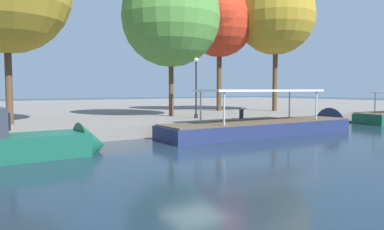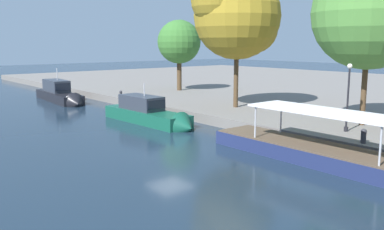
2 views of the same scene
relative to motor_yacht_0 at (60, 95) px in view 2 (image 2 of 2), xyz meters
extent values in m
plane|color=#192838|center=(24.65, -3.18, -0.68)|extent=(220.00, 220.00, 0.00)
cube|color=black|center=(-0.49, 0.03, -0.35)|extent=(9.95, 2.91, 1.30)
cone|color=black|center=(4.81, -0.33, -0.35)|extent=(1.34, 2.21, 2.13)
cube|color=#2D333D|center=(-1.22, 0.08, 0.97)|extent=(4.53, 2.09, 1.34)
cube|color=black|center=(0.49, -0.03, 1.04)|extent=(1.29, 1.76, 0.80)
cylinder|color=silver|center=(-0.73, 0.05, 2.32)|extent=(0.08, 0.08, 1.35)
cube|color=#14513D|center=(16.56, 0.44, -0.38)|extent=(9.17, 2.65, 1.39)
cone|color=#14513D|center=(21.50, 0.63, -0.38)|extent=(1.28, 2.23, 2.19)
cube|color=#2D333D|center=(15.88, 0.42, 0.89)|extent=(4.16, 2.00, 1.15)
cube|color=black|center=(17.47, 0.48, 0.94)|extent=(1.16, 1.77, 0.69)
cylinder|color=silver|center=(16.33, 0.43, 1.99)|extent=(0.08, 0.08, 1.06)
cube|color=navy|center=(32.50, 1.24, -0.46)|extent=(13.78, 3.06, 1.19)
cube|color=brown|center=(32.50, 1.24, 0.17)|extent=(13.50, 2.91, 0.08)
cylinder|color=#B2B2B7|center=(36.27, 0.03, 1.13)|extent=(0.10, 0.10, 1.85)
cylinder|color=#B2B2B7|center=(28.73, 2.44, 1.13)|extent=(0.10, 0.10, 1.85)
cylinder|color=#B2B2B7|center=(28.71, 0.09, 1.13)|extent=(0.10, 0.10, 1.85)
cube|color=silver|center=(32.50, 1.24, 2.12)|extent=(8.55, 2.78, 0.12)
cylinder|color=#2D2D33|center=(33.31, 4.09, 0.40)|extent=(0.30, 0.30, 0.59)
sphere|color=#2D2D33|center=(33.31, 4.09, 0.77)|extent=(0.33, 0.33, 0.33)
cylinder|color=#2D2D33|center=(6.35, 4.01, 0.35)|extent=(0.27, 0.27, 0.49)
sphere|color=#2D2D33|center=(6.35, 4.01, 0.67)|extent=(0.30, 0.30, 0.30)
cylinder|color=black|center=(30.93, 6.31, 2.13)|extent=(0.12, 0.12, 4.05)
sphere|color=white|center=(30.93, 6.31, 4.30)|extent=(0.32, 0.32, 0.32)
cylinder|color=black|center=(30.93, 6.31, 0.25)|extent=(0.26, 0.26, 0.30)
cylinder|color=#4C3823|center=(5.00, 12.88, 2.03)|extent=(0.56, 0.56, 3.86)
sphere|color=#38702D|center=(5.00, 12.88, 5.90)|extent=(5.16, 5.16, 5.16)
sphere|color=#38702D|center=(5.11, 12.96, 6.86)|extent=(3.25, 3.25, 3.25)
sphere|color=#38702D|center=(4.61, 13.46, 5.94)|extent=(2.47, 2.47, 2.47)
cylinder|color=#4C3823|center=(30.46, 9.14, 2.49)|extent=(0.38, 0.38, 4.77)
sphere|color=#4C8438|center=(30.46, 9.14, 7.72)|extent=(7.60, 7.60, 7.60)
cylinder|color=#4C3823|center=(18.99, 8.34, 2.67)|extent=(0.41, 0.41, 5.13)
sphere|color=olive|center=(18.99, 8.34, 8.05)|extent=(7.53, 7.53, 7.53)
sphere|color=olive|center=(19.37, 9.98, 7.01)|extent=(4.40, 4.40, 4.40)
camera|label=1|loc=(16.28, -16.07, 2.18)|focal=34.70mm
camera|label=2|loc=(45.03, -18.27, 5.71)|focal=39.30mm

